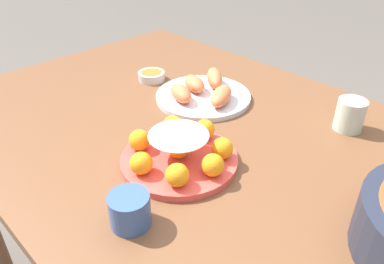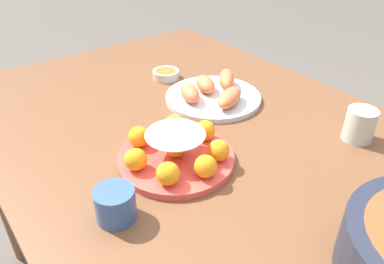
{
  "view_description": "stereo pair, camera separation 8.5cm",
  "coord_description": "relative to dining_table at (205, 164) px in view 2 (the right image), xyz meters",
  "views": [
    {
      "loc": [
        0.54,
        -0.57,
        1.28
      ],
      "look_at": [
        0.02,
        -0.06,
        0.82
      ],
      "focal_mm": 35.0,
      "sensor_mm": 36.0,
      "label": 1
    },
    {
      "loc": [
        0.59,
        -0.5,
        1.28
      ],
      "look_at": [
        0.02,
        -0.06,
        0.82
      ],
      "focal_mm": 35.0,
      "sensor_mm": 36.0,
      "label": 2
    }
  ],
  "objects": [
    {
      "name": "cup_near",
      "position": [
        0.12,
        -0.31,
        0.13
      ],
      "size": [
        0.07,
        0.07,
        0.06
      ],
      "color": "#38568E",
      "rests_on": "dining_table"
    },
    {
      "name": "sauce_bowl",
      "position": [
        -0.33,
        0.11,
        0.11
      ],
      "size": [
        0.08,
        0.08,
        0.03
      ],
      "color": "beige",
      "rests_on": "dining_table"
    },
    {
      "name": "cake_plate",
      "position": [
        0.05,
        -0.13,
        0.13
      ],
      "size": [
        0.26,
        0.26,
        0.08
      ],
      "color": "#E04C42",
      "rests_on": "dining_table"
    },
    {
      "name": "seafood_platter",
      "position": [
        -0.12,
        0.13,
        0.12
      ],
      "size": [
        0.27,
        0.27,
        0.06
      ],
      "color": "silver",
      "rests_on": "dining_table"
    },
    {
      "name": "dining_table",
      "position": [
        0.0,
        0.0,
        0.0
      ],
      "size": [
        1.43,
        0.94,
        0.78
      ],
      "color": "brown",
      "rests_on": "ground_plane"
    },
    {
      "name": "cup_far",
      "position": [
        0.24,
        0.27,
        0.14
      ],
      "size": [
        0.07,
        0.07,
        0.08
      ],
      "color": "beige",
      "rests_on": "dining_table"
    }
  ]
}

